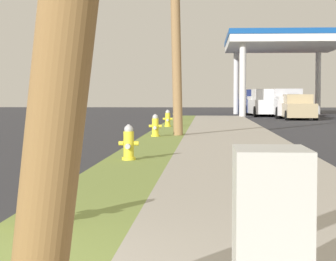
% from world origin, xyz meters
% --- Properties ---
extents(fire_hydrant_nearest, '(0.42, 0.38, 0.74)m').
position_xyz_m(fire_hydrant_nearest, '(0.46, 2.13, 0.45)').
color(fire_hydrant_nearest, yellow).
rests_on(fire_hydrant_nearest, grass_verge).
extents(fire_hydrant_second, '(0.42, 0.38, 0.74)m').
position_xyz_m(fire_hydrant_second, '(0.54, 8.95, 0.45)').
color(fire_hydrant_second, yellow).
rests_on(fire_hydrant_second, grass_verge).
extents(fire_hydrant_third, '(0.42, 0.37, 0.74)m').
position_xyz_m(fire_hydrant_third, '(0.46, 16.80, 0.45)').
color(fire_hydrant_third, yellow).
rests_on(fire_hydrant_third, grass_verge).
extents(fire_hydrant_fourth, '(0.42, 0.37, 0.74)m').
position_xyz_m(fire_hydrant_fourth, '(0.45, 23.63, 0.45)').
color(fire_hydrant_fourth, yellow).
rests_on(fire_hydrant_fourth, grass_verge).
extents(fire_hydrant_fifth, '(0.42, 0.37, 0.74)m').
position_xyz_m(fire_hydrant_fifth, '(0.47, 31.53, 0.45)').
color(fire_hydrant_fifth, yellow).
rests_on(fire_hydrant_fifth, grass_verge).
extents(utility_cabinet, '(0.51, 0.69, 1.01)m').
position_xyz_m(utility_cabinet, '(2.57, -0.38, 0.59)').
color(utility_cabinet, slate).
rests_on(utility_cabinet, sidewalk_slab).
extents(car_tan_by_near_pump, '(1.97, 4.51, 1.57)m').
position_xyz_m(car_tan_by_near_pump, '(7.83, 36.25, 0.72)').
color(car_tan_by_near_pump, tan).
rests_on(car_tan_by_near_pump, ground).
extents(car_red_by_far_pump, '(2.19, 4.61, 1.57)m').
position_xyz_m(car_red_by_far_pump, '(9.59, 50.25, 0.72)').
color(car_red_by_far_pump, red).
rests_on(car_red_by_far_pump, ground).
extents(truck_silver_at_forecourt, '(2.21, 5.43, 1.97)m').
position_xyz_m(truck_silver_at_forecourt, '(7.70, 39.47, 0.91)').
color(truck_silver_at_forecourt, '#BCBCC1').
rests_on(truck_silver_at_forecourt, ground).
extents(truck_navy_on_apron, '(2.43, 5.51, 1.97)m').
position_xyz_m(truck_navy_on_apron, '(6.00, 46.74, 0.91)').
color(truck_navy_on_apron, navy).
rests_on(truck_navy_on_apron, ground).
extents(truck_white_at_far_bay, '(2.53, 5.55, 1.97)m').
position_xyz_m(truck_white_at_far_bay, '(6.33, 42.76, 0.91)').
color(truck_white_at_far_bay, white).
rests_on(truck_white_at_far_bay, ground).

